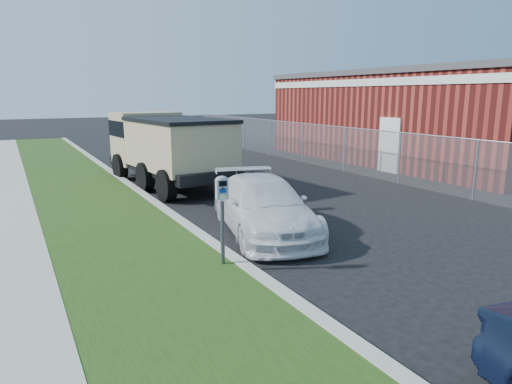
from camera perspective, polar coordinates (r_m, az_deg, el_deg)
ground at (r=10.18m, az=9.70°, el=-5.76°), size 120.00×120.00×0.00m
streetside at (r=10.05m, az=-24.48°, el=-6.54°), size 6.12×50.00×0.15m
chainlink_fence at (r=19.01m, az=11.06°, el=6.32°), size 0.06×30.06×30.00m
brick_building at (r=23.87m, az=20.90°, el=8.96°), size 9.20×14.20×4.17m
parking_meter at (r=7.93m, az=-4.26°, el=-1.07°), size 0.24×0.18×1.57m
white_wagon at (r=10.37m, az=0.77°, el=-1.68°), size 2.71×4.58×1.25m
dump_truck at (r=16.22m, az=-11.16°, el=5.78°), size 2.99×6.44×2.45m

